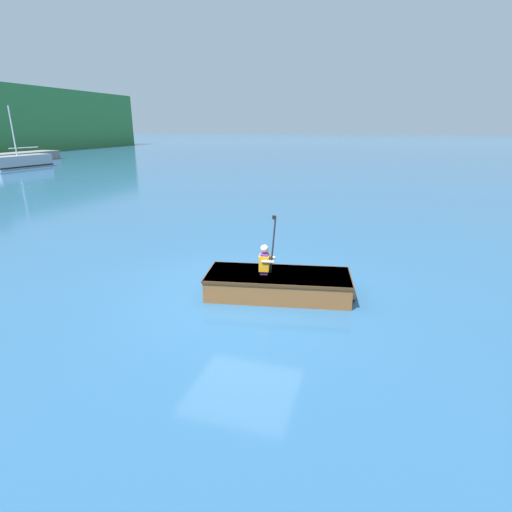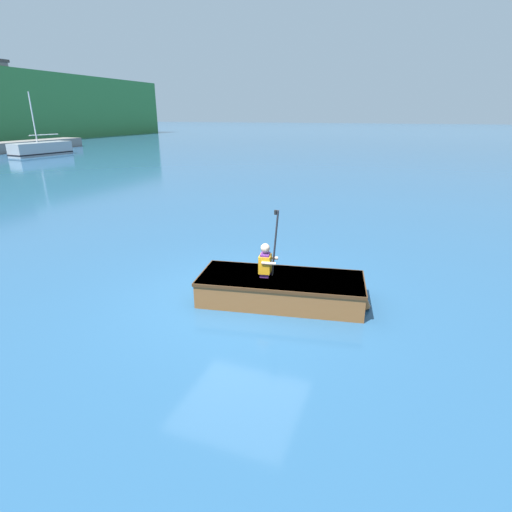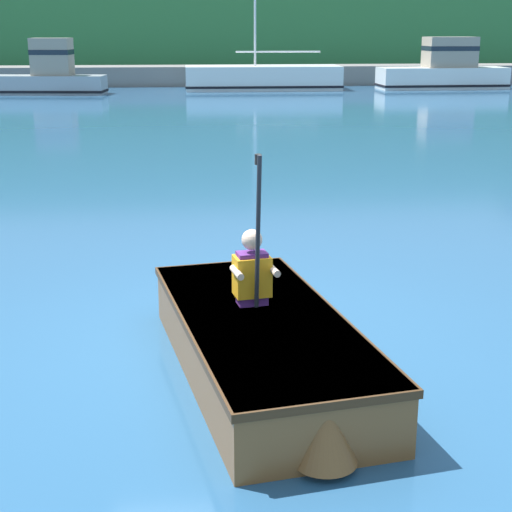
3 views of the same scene
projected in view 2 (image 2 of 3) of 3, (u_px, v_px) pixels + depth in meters
ground_plane at (240, 299)px, 7.70m from camera, size 300.00×300.00×0.00m
moored_boat_dock_west_inner at (41, 149)px, 33.89m from camera, size 5.17×2.21×5.05m
rowboat_foreground at (283, 288)px, 7.52m from camera, size 1.76×3.29×0.50m
person_paddler at (266, 261)px, 7.41m from camera, size 0.40×0.38×1.27m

